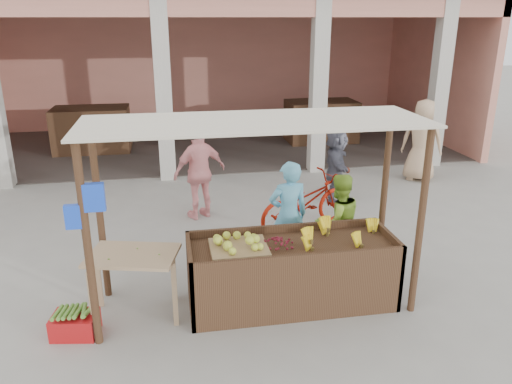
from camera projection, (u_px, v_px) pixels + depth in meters
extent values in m
plane|color=gray|center=(253.00, 305.00, 6.40)|extent=(60.00, 60.00, 0.00)
cube|color=tan|center=(194.00, 66.00, 16.33)|extent=(14.00, 0.20, 4.00)
cube|color=tan|center=(433.00, 71.00, 14.77)|extent=(0.20, 6.00, 4.00)
cube|color=tan|center=(207.00, 4.00, 10.41)|extent=(14.00, 0.30, 0.50)
cube|color=beige|center=(163.00, 90.00, 10.83)|extent=(0.35, 0.35, 4.00)
cube|color=beige|center=(319.00, 87.00, 11.40)|extent=(0.35, 0.35, 4.00)
cube|color=beige|center=(440.00, 84.00, 11.90)|extent=(0.35, 0.35, 4.00)
cube|color=#4A311D|center=(92.00, 130.00, 13.61)|extent=(2.00, 1.20, 1.20)
cube|color=#4A311D|center=(321.00, 121.00, 14.68)|extent=(2.00, 1.20, 1.20)
cube|color=#4A311D|center=(291.00, 274.00, 6.35)|extent=(2.60, 0.95, 0.80)
cylinder|color=#4A311D|center=(88.00, 249.00, 5.29)|extent=(0.09, 0.09, 2.35)
cylinder|color=#4A311D|center=(421.00, 224.00, 5.92)|extent=(0.09, 0.09, 2.35)
cylinder|color=#4A311D|center=(100.00, 213.00, 6.27)|extent=(0.09, 0.09, 2.35)
cylinder|color=#4A311D|center=(384.00, 195.00, 6.89)|extent=(0.09, 0.09, 2.35)
cube|color=beige|center=(255.00, 122.00, 5.70)|extent=(4.00, 1.35, 0.03)
cube|color=blue|center=(94.00, 197.00, 5.12)|extent=(0.22, 0.08, 0.30)
cube|color=blue|center=(74.00, 217.00, 5.15)|extent=(0.18, 0.07, 0.26)
cube|color=#9D7D51|center=(239.00, 248.00, 6.09)|extent=(0.70, 0.60, 0.06)
ellipsoid|color=#D4D83F|center=(239.00, 241.00, 6.05)|extent=(0.60, 0.52, 0.13)
ellipsoid|color=maroon|center=(277.00, 241.00, 6.18)|extent=(0.48, 0.39, 0.15)
cube|color=tan|center=(133.00, 255.00, 5.93)|extent=(1.17, 0.92, 0.04)
cube|color=tan|center=(92.00, 303.00, 5.72)|extent=(0.06, 0.06, 0.80)
cube|color=tan|center=(175.00, 295.00, 5.88)|extent=(0.06, 0.06, 0.80)
cube|color=tan|center=(98.00, 278.00, 6.27)|extent=(0.06, 0.06, 0.80)
cube|color=tan|center=(174.00, 272.00, 6.42)|extent=(0.06, 0.06, 0.80)
cube|color=#B01214|center=(75.00, 325.00, 5.77)|extent=(0.56, 0.44, 0.26)
ellipsoid|color=maroon|center=(336.00, 163.00, 11.66)|extent=(0.40, 0.40, 0.54)
ellipsoid|color=maroon|center=(348.00, 162.00, 11.76)|extent=(0.40, 0.40, 0.54)
imported|color=#5EB8DF|center=(288.00, 212.00, 7.16)|extent=(0.69, 0.53, 1.72)
imported|color=#8EBB34|center=(338.00, 220.00, 7.12)|extent=(0.80, 0.55, 1.52)
imported|color=#951707|center=(305.00, 201.00, 8.60)|extent=(1.34, 2.04, 1.01)
imported|color=pink|center=(200.00, 169.00, 8.94)|extent=(1.23, 0.99, 1.86)
imported|color=tan|center=(422.00, 136.00, 11.03)|extent=(1.16, 1.06, 2.02)
imported|color=#4E4E5B|center=(336.00, 162.00, 9.89)|extent=(1.01, 1.57, 1.57)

